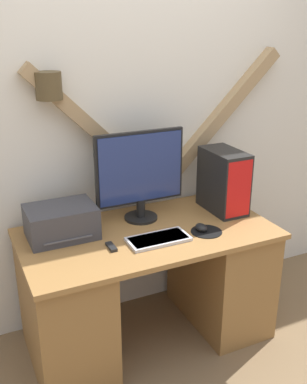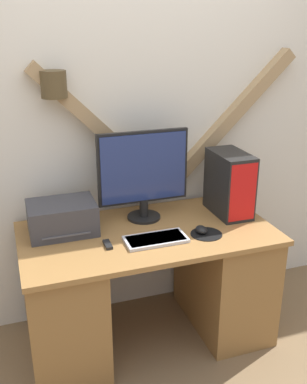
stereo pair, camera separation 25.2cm
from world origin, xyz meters
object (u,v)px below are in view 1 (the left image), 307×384
at_px(printer, 61,222).
at_px(keyboard, 158,239).
at_px(computer_tower, 224,181).
at_px(mouse, 201,227).
at_px(monitor, 140,172).
at_px(remote_control, 111,247).

bearing_deg(printer, keyboard, -30.78).
relative_size(keyboard, computer_tower, 0.88).
distance_m(keyboard, printer, 0.55).
bearing_deg(keyboard, printer, 149.22).
bearing_deg(mouse, monitor, 128.20).
xyz_separation_m(monitor, remote_control, (-0.30, -0.29, -0.29)).
bearing_deg(printer, monitor, 4.11).
bearing_deg(keyboard, monitor, 84.33).
xyz_separation_m(mouse, computer_tower, (0.28, 0.21, 0.17)).
bearing_deg(remote_control, printer, 128.93).
distance_m(keyboard, remote_control, 0.27).
height_order(monitor, printer, monitor).
xyz_separation_m(keyboard, mouse, (0.28, 0.00, 0.01)).
xyz_separation_m(mouse, remote_control, (-0.54, 0.03, -0.02)).
distance_m(computer_tower, printer, 1.03).
bearing_deg(remote_control, computer_tower, 12.72).
height_order(keyboard, computer_tower, computer_tower).
distance_m(monitor, computer_tower, 0.55).
relative_size(computer_tower, printer, 1.04).
bearing_deg(printer, computer_tower, -3.58).
bearing_deg(computer_tower, printer, 176.42).
bearing_deg(remote_control, keyboard, -6.11).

